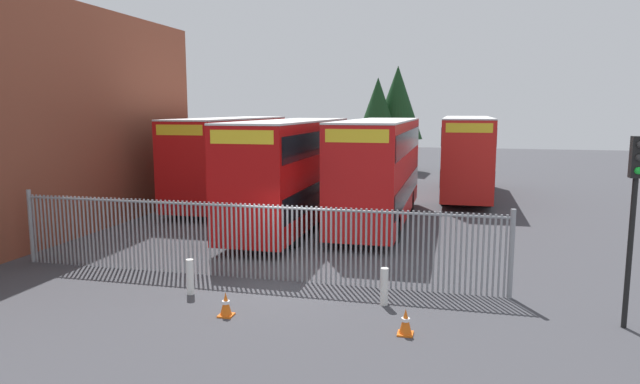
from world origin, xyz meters
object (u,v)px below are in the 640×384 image
traffic_cone_by_gate (226,304)px  traffic_cone_mid_forecourt (406,322)px  double_decker_bus_near_gate (379,167)px  double_decker_bus_behind_fence_left (291,169)px  bollard_near_left (190,277)px  double_decker_bus_behind_fence_right (467,153)px  traffic_light_kerbside (634,197)px  double_decker_bus_far_back (231,157)px  bollard_center_front (384,287)px

traffic_cone_by_gate → traffic_cone_mid_forecourt: 4.25m
traffic_cone_by_gate → double_decker_bus_near_gate: bearing=80.5°
traffic_cone_by_gate → traffic_cone_mid_forecourt: size_ratio=1.00×
double_decker_bus_behind_fence_left → bollard_near_left: 9.09m
bollard_near_left → traffic_cone_mid_forecourt: bearing=-13.3°
double_decker_bus_behind_fence_right → traffic_cone_by_gate: bearing=-105.4°
double_decker_bus_behind_fence_right → traffic_light_kerbside: 19.44m
double_decker_bus_far_back → bollard_center_front: bearing=-54.1°
traffic_light_kerbside → double_decker_bus_far_back: bearing=138.1°
traffic_cone_mid_forecourt → traffic_light_kerbside: size_ratio=0.14×
traffic_cone_mid_forecourt → traffic_cone_by_gate: bearing=178.6°
double_decker_bus_far_back → double_decker_bus_behind_fence_left: bearing=-46.1°
double_decker_bus_near_gate → traffic_cone_mid_forecourt: 12.25m
double_decker_bus_behind_fence_right → traffic_cone_mid_forecourt: 20.89m
bollard_center_front → traffic_cone_mid_forecourt: 1.92m
double_decker_bus_near_gate → traffic_cone_mid_forecourt: bearing=-79.2°
double_decker_bus_near_gate → double_decker_bus_behind_fence_right: same height
bollard_near_left → double_decker_bus_far_back: bearing=108.4°
traffic_cone_by_gate → traffic_light_kerbside: traffic_light_kerbside is taller
double_decker_bus_far_back → traffic_cone_mid_forecourt: size_ratio=18.32×
double_decker_bus_near_gate → double_decker_bus_behind_fence_left: same height
double_decker_bus_far_back → traffic_cone_by_gate: 16.39m
double_decker_bus_behind_fence_left → bollard_center_front: (4.96, -8.46, -1.95)m
double_decker_bus_behind_fence_left → bollard_center_front: double_decker_bus_behind_fence_left is taller
bollard_center_front → traffic_cone_mid_forecourt: bearing=-68.6°
double_decker_bus_far_back → traffic_cone_mid_forecourt: 18.49m
double_decker_bus_behind_fence_right → traffic_cone_mid_forecourt: bearing=-93.9°
double_decker_bus_behind_fence_left → double_decker_bus_behind_fence_right: bearing=56.0°
double_decker_bus_behind_fence_right → traffic_light_kerbside: bearing=-80.2°
double_decker_bus_behind_fence_right → double_decker_bus_far_back: (-11.81, -5.58, 0.00)m
traffic_cone_by_gate → traffic_light_kerbside: 9.50m
traffic_cone_by_gate → traffic_cone_mid_forecourt: same height
traffic_cone_by_gate → traffic_light_kerbside: size_ratio=0.14×
double_decker_bus_far_back → bollard_center_front: 16.63m
bollard_near_left → traffic_light_kerbside: traffic_light_kerbside is taller
double_decker_bus_near_gate → traffic_cone_mid_forecourt: double_decker_bus_near_gate is taller
double_decker_bus_behind_fence_left → double_decker_bus_behind_fence_right: 12.65m
double_decker_bus_behind_fence_left → double_decker_bus_far_back: bearing=133.9°
double_decker_bus_far_back → bollard_center_front: size_ratio=11.38×
bollard_near_left → bollard_center_front: bearing=4.6°
traffic_cone_mid_forecourt → traffic_light_kerbside: (4.74, 1.58, 2.70)m
double_decker_bus_behind_fence_left → traffic_cone_by_gate: 10.46m
bollard_near_left → traffic_cone_by_gate: size_ratio=1.61×
double_decker_bus_near_gate → bollard_center_front: bearing=-81.1°
double_decker_bus_behind_fence_left → traffic_cone_mid_forecourt: size_ratio=18.32×
double_decker_bus_near_gate → traffic_light_kerbside: bearing=-55.7°
bollard_near_left → traffic_cone_by_gate: bollard_near_left is taller
double_decker_bus_near_gate → bollard_near_left: size_ratio=11.38×
double_decker_bus_behind_fence_left → traffic_light_kerbside: size_ratio=2.51×
double_decker_bus_behind_fence_right → bollard_center_front: size_ratio=11.38×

